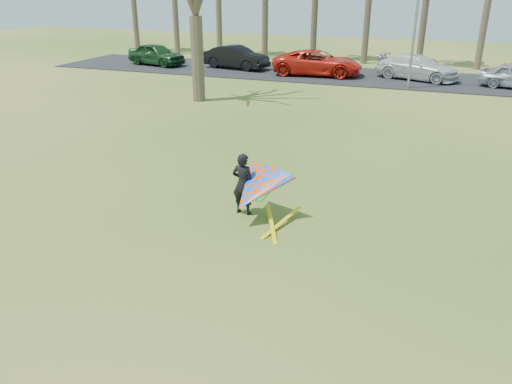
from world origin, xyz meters
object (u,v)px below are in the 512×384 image
(car_1, at_px, (236,57))
(car_2, at_px, (318,63))
(kite_flyer, at_px, (254,189))
(streetlight, at_px, (420,7))
(car_3, at_px, (417,67))
(car_0, at_px, (156,54))

(car_1, height_order, car_2, car_2)
(car_1, relative_size, kite_flyer, 1.99)
(streetlight, distance_m, car_2, 7.52)
(car_1, bearing_deg, car_2, -85.19)
(car_1, xyz_separation_m, kite_flyer, (9.72, -22.30, 0.00))
(streetlight, relative_size, car_2, 1.39)
(car_3, distance_m, kite_flyer, 22.45)
(car_0, distance_m, car_1, 6.18)
(car_0, bearing_deg, car_1, -72.58)
(car_2, height_order, kite_flyer, kite_flyer)
(car_1, height_order, car_3, car_1)
(streetlight, distance_m, car_0, 18.88)
(streetlight, xyz_separation_m, kite_flyer, (-2.48, -19.26, -3.62))
(streetlight, bearing_deg, kite_flyer, -97.32)
(car_0, xyz_separation_m, car_2, (12.19, -0.15, 0.03))
(car_1, relative_size, car_2, 0.82)
(car_0, bearing_deg, car_2, -78.05)
(streetlight, relative_size, car_0, 1.77)
(car_0, height_order, car_2, car_2)
(car_0, xyz_separation_m, kite_flyer, (15.88, -21.79, 0.02))
(kite_flyer, bearing_deg, car_3, 83.45)
(streetlight, xyz_separation_m, car_1, (-12.20, 3.04, -3.62))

